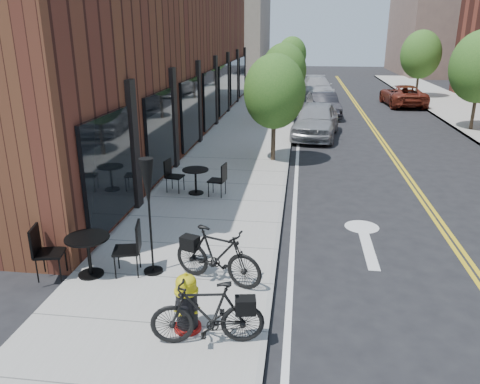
{
  "coord_description": "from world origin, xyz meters",
  "views": [
    {
      "loc": [
        0.37,
        -7.79,
        4.65
      ],
      "look_at": [
        -1.0,
        2.68,
        1.0
      ],
      "focal_mm": 35.0,
      "sensor_mm": 36.0,
      "label": 1
    }
  ],
  "objects_px": {
    "patio_umbrella": "(148,192)",
    "parked_car_b": "(323,105)",
    "parked_car_c": "(317,87)",
    "bicycle_right": "(217,256)",
    "bistro_set_b": "(88,250)",
    "bicycle_left": "(207,313)",
    "bistro_set_c": "(196,178)",
    "parked_car_far": "(403,95)",
    "fire_hydrant": "(187,303)",
    "parked_car_a": "(316,120)"
  },
  "relations": [
    {
      "from": "parked_car_b",
      "to": "parked_car_a",
      "type": "bearing_deg",
      "value": -103.38
    },
    {
      "from": "parked_car_a",
      "to": "bistro_set_b",
      "type": "bearing_deg",
      "value": -101.19
    },
    {
      "from": "patio_umbrella",
      "to": "parked_car_a",
      "type": "xyz_separation_m",
      "value": [
        3.46,
        13.53,
        -0.99
      ]
    },
    {
      "from": "bicycle_left",
      "to": "patio_umbrella",
      "type": "height_order",
      "value": "patio_umbrella"
    },
    {
      "from": "parked_car_b",
      "to": "parked_car_far",
      "type": "height_order",
      "value": "parked_car_far"
    },
    {
      "from": "parked_car_b",
      "to": "bistro_set_b",
      "type": "bearing_deg",
      "value": -112.77
    },
    {
      "from": "parked_car_far",
      "to": "bicycle_right",
      "type": "bearing_deg",
      "value": 68.43
    },
    {
      "from": "bicycle_right",
      "to": "bistro_set_b",
      "type": "height_order",
      "value": "bicycle_right"
    },
    {
      "from": "bistro_set_b",
      "to": "parked_car_far",
      "type": "distance_m",
      "value": 26.36
    },
    {
      "from": "parked_car_b",
      "to": "parked_car_c",
      "type": "relative_size",
      "value": 0.8
    },
    {
      "from": "parked_car_b",
      "to": "parked_car_c",
      "type": "xyz_separation_m",
      "value": [
        -0.16,
        8.19,
        0.07
      ]
    },
    {
      "from": "fire_hydrant",
      "to": "parked_car_a",
      "type": "xyz_separation_m",
      "value": [
        2.34,
        15.27,
        0.2
      ]
    },
    {
      "from": "patio_umbrella",
      "to": "parked_car_c",
      "type": "xyz_separation_m",
      "value": [
        3.85,
        27.32,
        -1.05
      ]
    },
    {
      "from": "patio_umbrella",
      "to": "parked_car_far",
      "type": "bearing_deg",
      "value": 68.78
    },
    {
      "from": "patio_umbrella",
      "to": "parked_car_b",
      "type": "relative_size",
      "value": 0.57
    },
    {
      "from": "bicycle_left",
      "to": "parked_car_b",
      "type": "xyz_separation_m",
      "value": [
        2.5,
        21.18,
        0.03
      ]
    },
    {
      "from": "bicycle_left",
      "to": "patio_umbrella",
      "type": "xyz_separation_m",
      "value": [
        -1.51,
        2.05,
        1.15
      ]
    },
    {
      "from": "parked_car_a",
      "to": "parked_car_c",
      "type": "distance_m",
      "value": 13.8
    },
    {
      "from": "bistro_set_b",
      "to": "bistro_set_c",
      "type": "relative_size",
      "value": 1.1
    },
    {
      "from": "bistro_set_b",
      "to": "bicycle_right",
      "type": "bearing_deg",
      "value": -11.54
    },
    {
      "from": "bistro_set_c",
      "to": "parked_car_a",
      "type": "height_order",
      "value": "parked_car_a"
    },
    {
      "from": "bicycle_right",
      "to": "parked_car_b",
      "type": "distance_m",
      "value": 19.53
    },
    {
      "from": "bicycle_left",
      "to": "parked_car_far",
      "type": "relative_size",
      "value": 0.36
    },
    {
      "from": "bicycle_left",
      "to": "bistro_set_c",
      "type": "relative_size",
      "value": 0.95
    },
    {
      "from": "parked_car_a",
      "to": "parked_car_b",
      "type": "bearing_deg",
      "value": 91.82
    },
    {
      "from": "bicycle_left",
      "to": "patio_umbrella",
      "type": "distance_m",
      "value": 2.79
    },
    {
      "from": "parked_car_a",
      "to": "parked_car_far",
      "type": "height_order",
      "value": "parked_car_a"
    },
    {
      "from": "parked_car_c",
      "to": "parked_car_far",
      "type": "height_order",
      "value": "parked_car_c"
    },
    {
      "from": "parked_car_b",
      "to": "parked_car_far",
      "type": "distance_m",
      "value": 7.13
    },
    {
      "from": "parked_car_far",
      "to": "bicycle_left",
      "type": "bearing_deg",
      "value": 69.98
    },
    {
      "from": "bistro_set_b",
      "to": "fire_hydrant",
      "type": "bearing_deg",
      "value": -45.57
    },
    {
      "from": "bicycle_left",
      "to": "parked_car_far",
      "type": "xyz_separation_m",
      "value": [
        7.78,
        25.97,
        0.03
      ]
    },
    {
      "from": "fire_hydrant",
      "to": "bicycle_right",
      "type": "bearing_deg",
      "value": 105.11
    },
    {
      "from": "patio_umbrella",
      "to": "parked_car_c",
      "type": "relative_size",
      "value": 0.46
    },
    {
      "from": "bistro_set_c",
      "to": "patio_umbrella",
      "type": "bearing_deg",
      "value": -78.4
    },
    {
      "from": "bicycle_right",
      "to": "parked_car_c",
      "type": "distance_m",
      "value": 27.65
    },
    {
      "from": "bistro_set_c",
      "to": "parked_car_a",
      "type": "bearing_deg",
      "value": 76.68
    },
    {
      "from": "fire_hydrant",
      "to": "bicycle_left",
      "type": "height_order",
      "value": "bicycle_left"
    },
    {
      "from": "bicycle_right",
      "to": "bistro_set_b",
      "type": "xyz_separation_m",
      "value": [
        -2.51,
        -0.06,
        -0.02
      ]
    },
    {
      "from": "patio_umbrella",
      "to": "parked_car_b",
      "type": "height_order",
      "value": "patio_umbrella"
    },
    {
      "from": "bicycle_right",
      "to": "parked_car_far",
      "type": "distance_m",
      "value": 25.42
    },
    {
      "from": "bicycle_left",
      "to": "bistro_set_b",
      "type": "xyz_separation_m",
      "value": [
        -2.68,
        1.77,
        0.01
      ]
    },
    {
      "from": "bicycle_right",
      "to": "parked_car_a",
      "type": "bearing_deg",
      "value": 11.04
    },
    {
      "from": "fire_hydrant",
      "to": "bicycle_left",
      "type": "distance_m",
      "value": 0.5
    },
    {
      "from": "fire_hydrant",
      "to": "bistro_set_c",
      "type": "bearing_deg",
      "value": 124.65
    },
    {
      "from": "bicycle_left",
      "to": "bistro_set_b",
      "type": "relative_size",
      "value": 0.86
    },
    {
      "from": "parked_car_b",
      "to": "parked_car_c",
      "type": "height_order",
      "value": "parked_car_c"
    },
    {
      "from": "bicycle_right",
      "to": "patio_umbrella",
      "type": "distance_m",
      "value": 1.76
    },
    {
      "from": "bicycle_right",
      "to": "bistro_set_c",
      "type": "xyz_separation_m",
      "value": [
        -1.53,
        4.97,
        -0.07
      ]
    },
    {
      "from": "bicycle_right",
      "to": "parked_car_far",
      "type": "height_order",
      "value": "parked_car_far"
    }
  ]
}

